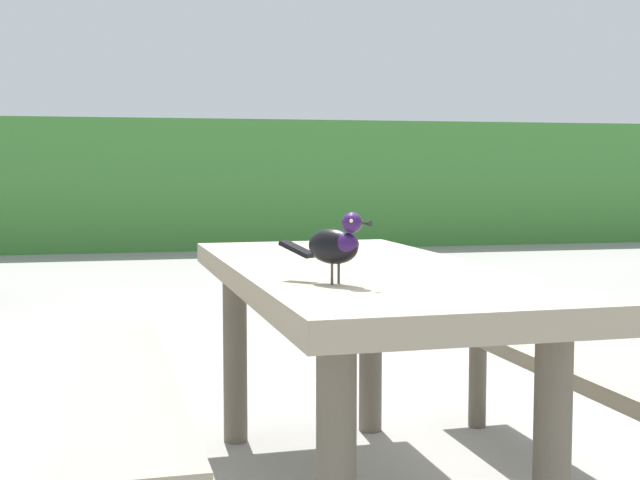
# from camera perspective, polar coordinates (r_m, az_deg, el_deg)

# --- Properties ---
(hedge_wall) EXTENTS (28.00, 2.05, 1.64)m
(hedge_wall) POSITION_cam_1_polar(r_m,az_deg,el_deg) (11.94, -8.25, 3.65)
(hedge_wall) COLOR #428438
(hedge_wall) RESTS_ON ground
(picnic_table_foreground) EXTENTS (1.74, 1.82, 0.74)m
(picnic_table_foreground) POSITION_cam_1_polar(r_m,az_deg,el_deg) (2.68, 2.47, -5.57)
(picnic_table_foreground) COLOR gray
(picnic_table_foreground) RESTS_ON ground
(bird_grackle) EXTENTS (0.20, 0.24, 0.18)m
(bird_grackle) POSITION_cam_1_polar(r_m,az_deg,el_deg) (2.21, 1.07, -0.25)
(bird_grackle) COLOR black
(bird_grackle) RESTS_ON picnic_table_foreground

